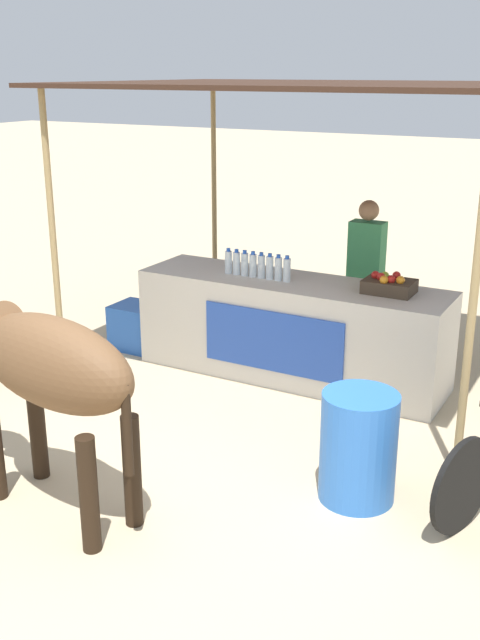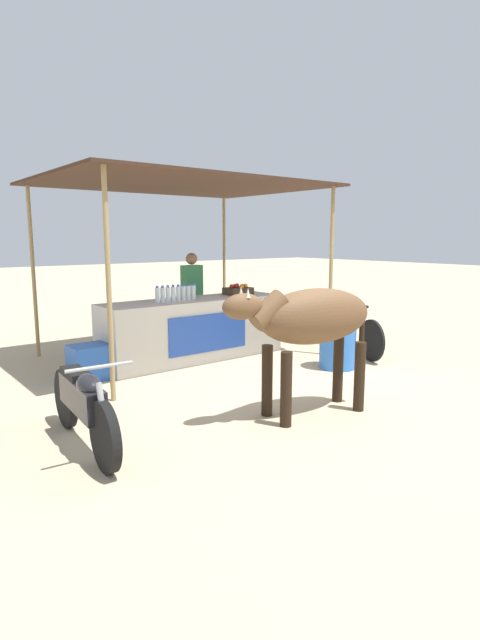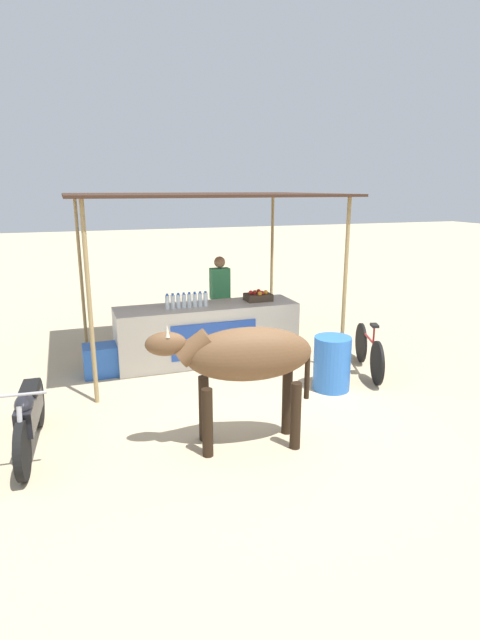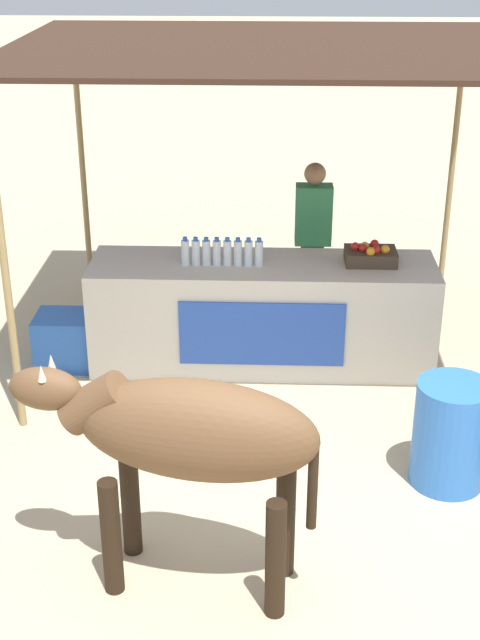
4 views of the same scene
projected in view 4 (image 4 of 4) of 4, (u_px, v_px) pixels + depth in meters
ground_plane at (257, 511)px, 6.09m from camera, size 60.00×60.00×0.00m
stall_counter at (262, 314)px, 7.88m from camera, size 3.00×0.82×0.96m
stall_awning at (266, 59)px, 7.24m from camera, size 4.20×3.20×2.74m
water_bottle_row at (222, 253)px, 7.59m from camera, size 0.70×0.07×0.25m
fruit_crate at (370, 255)px, 7.66m from camera, size 0.44×0.32×0.18m
vendor_behind_counter at (312, 246)px, 8.39m from camera, size 0.34×0.22×1.65m
cooler_box at (71, 340)px, 7.95m from camera, size 0.60×0.44×0.48m
water_barrel at (451, 434)px, 6.25m from camera, size 0.53×0.53×0.79m
cow at (186, 435)px, 5.05m from camera, size 1.85×0.74×1.44m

